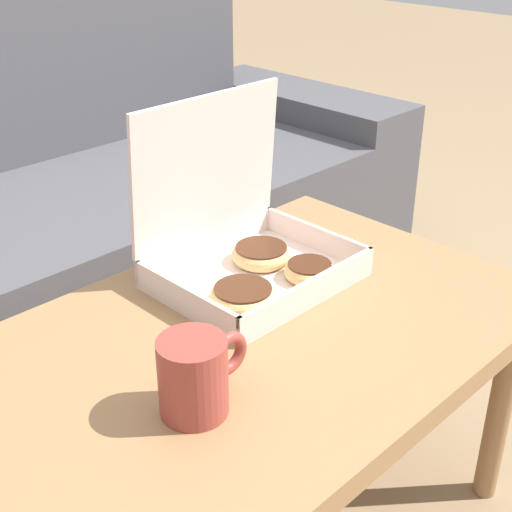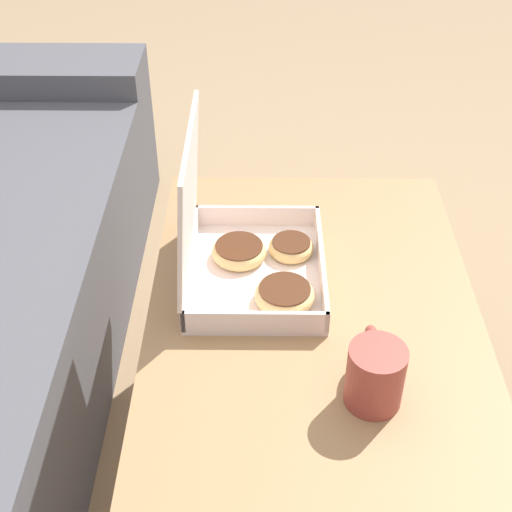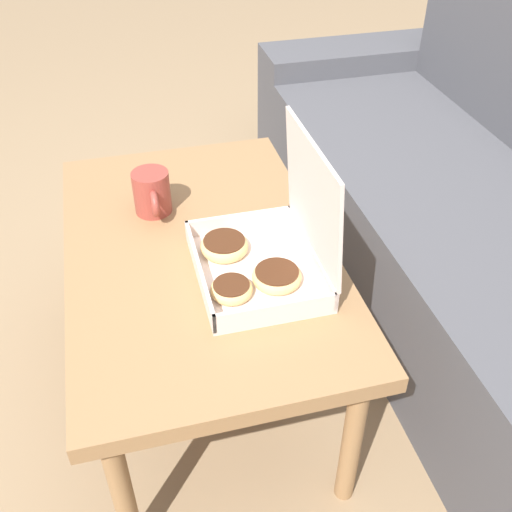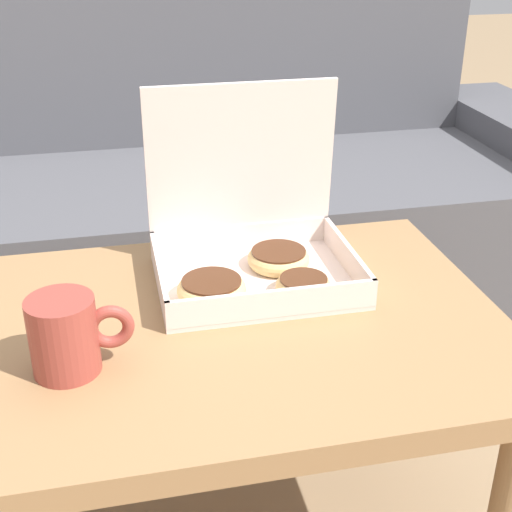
{
  "view_description": "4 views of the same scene",
  "coord_description": "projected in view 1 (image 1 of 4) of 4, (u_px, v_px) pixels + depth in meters",
  "views": [
    {
      "loc": [
        -0.64,
        -0.77,
        1.08
      ],
      "look_at": [
        0.13,
        -0.0,
        0.51
      ],
      "focal_mm": 50.0,
      "sensor_mm": 36.0,
      "label": 1
    },
    {
      "loc": [
        -0.93,
        -0.01,
        1.35
      ],
      "look_at": [
        0.13,
        -0.0,
        0.51
      ],
      "focal_mm": 50.0,
      "sensor_mm": 36.0,
      "label": 2
    },
    {
      "loc": [
        1.1,
        -0.25,
        1.32
      ],
      "look_at": [
        0.13,
        -0.0,
        0.51
      ],
      "focal_mm": 42.0,
      "sensor_mm": 36.0,
      "label": 3
    },
    {
      "loc": [
        -0.1,
        -1.03,
        1.03
      ],
      "look_at": [
        0.13,
        -0.0,
        0.51
      ],
      "focal_mm": 50.0,
      "sensor_mm": 36.0,
      "label": 4
    }
  ],
  "objects": [
    {
      "name": "coffee_mug",
      "position": [
        196.0,
        375.0,
        0.92
      ],
      "size": [
        0.14,
        0.09,
        0.11
      ],
      "color": "#993D33",
      "rests_on": "coffee_table"
    },
    {
      "name": "ground_plane",
      "position": [
        209.0,
        511.0,
        1.39
      ],
      "size": [
        12.0,
        12.0,
        0.0
      ],
      "primitive_type": "plane",
      "color": "#937756"
    },
    {
      "name": "pastry_box",
      "position": [
        249.0,
        250.0,
        1.24
      ],
      "size": [
        0.33,
        0.26,
        0.31
      ],
      "color": "silver",
      "rests_on": "coffee_table"
    },
    {
      "name": "coffee_table",
      "position": [
        247.0,
        359.0,
        1.13
      ],
      "size": [
        0.97,
        0.61,
        0.46
      ],
      "color": "#997047",
      "rests_on": "ground_plane"
    }
  ]
}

